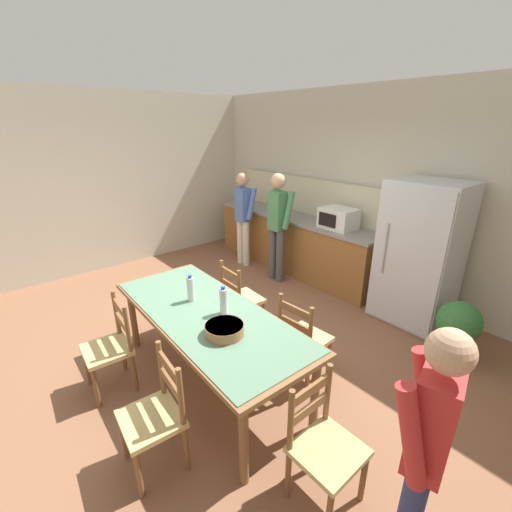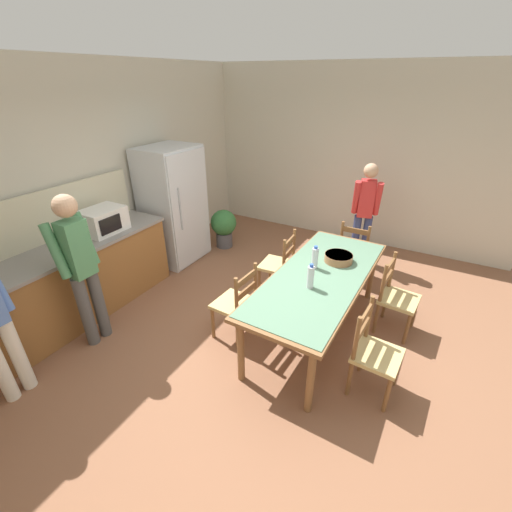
{
  "view_description": "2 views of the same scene",
  "coord_description": "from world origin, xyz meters",
  "px_view_note": "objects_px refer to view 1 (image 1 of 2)",
  "views": [
    {
      "loc": [
        2.76,
        -1.86,
        2.39
      ],
      "look_at": [
        0.21,
        0.31,
        1.09
      ],
      "focal_mm": 24.0,
      "sensor_mm": 36.0,
      "label": 1
    },
    {
      "loc": [
        -2.71,
        -1.37,
        2.68
      ],
      "look_at": [
        -0.22,
        0.01,
        1.17
      ],
      "focal_mm": 24.0,
      "sensor_mm": 36.0,
      "label": 2
    }
  ],
  "objects_px": {
    "dining_table": "(207,319)",
    "person_at_counter": "(278,223)",
    "chair_side_far_right": "(303,339)",
    "refrigerator": "(419,254)",
    "bottle_off_centre": "(223,301)",
    "chair_side_near_right": "(156,415)",
    "chair_side_near_left": "(111,347)",
    "person_at_sink": "(243,215)",
    "person_by_table": "(424,450)",
    "bottle_near_centre": "(191,289)",
    "chair_side_far_left": "(240,299)",
    "microwave": "(338,218)",
    "chair_head_end": "(324,446)",
    "serving_bowl": "(224,329)",
    "potted_plant": "(458,327)"
  },
  "relations": [
    {
      "from": "dining_table",
      "to": "person_at_counter",
      "type": "bearing_deg",
      "value": 121.4
    },
    {
      "from": "chair_side_far_right",
      "to": "refrigerator",
      "type": "bearing_deg",
      "value": -98.17
    },
    {
      "from": "bottle_off_centre",
      "to": "chair_side_near_right",
      "type": "height_order",
      "value": "bottle_off_centre"
    },
    {
      "from": "chair_side_near_left",
      "to": "person_at_sink",
      "type": "height_order",
      "value": "person_at_sink"
    },
    {
      "from": "chair_side_near_left",
      "to": "person_by_table",
      "type": "bearing_deg",
      "value": 20.38
    },
    {
      "from": "bottle_near_centre",
      "to": "person_at_counter",
      "type": "relative_size",
      "value": 0.16
    },
    {
      "from": "chair_side_far_left",
      "to": "chair_side_near_right",
      "type": "bearing_deg",
      "value": 126.16
    },
    {
      "from": "microwave",
      "to": "chair_head_end",
      "type": "distance_m",
      "value": 3.4
    },
    {
      "from": "person_at_counter",
      "to": "person_by_table",
      "type": "xyz_separation_m",
      "value": [
        3.28,
        -2.13,
        -0.07
      ]
    },
    {
      "from": "chair_head_end",
      "to": "person_at_counter",
      "type": "bearing_deg",
      "value": 51.08
    },
    {
      "from": "refrigerator",
      "to": "dining_table",
      "type": "xyz_separation_m",
      "value": [
        -0.69,
        -2.63,
        -0.19
      ]
    },
    {
      "from": "refrigerator",
      "to": "bottle_off_centre",
      "type": "height_order",
      "value": "refrigerator"
    },
    {
      "from": "refrigerator",
      "to": "chair_side_far_left",
      "type": "relative_size",
      "value": 1.96
    },
    {
      "from": "serving_bowl",
      "to": "chair_head_end",
      "type": "distance_m",
      "value": 1.1
    },
    {
      "from": "bottle_near_centre",
      "to": "person_at_sink",
      "type": "xyz_separation_m",
      "value": [
        -1.9,
        2.14,
        0.01
      ]
    },
    {
      "from": "chair_side_near_right",
      "to": "chair_side_near_left",
      "type": "relative_size",
      "value": 1.0
    },
    {
      "from": "bottle_off_centre",
      "to": "person_at_counter",
      "type": "relative_size",
      "value": 0.16
    },
    {
      "from": "dining_table",
      "to": "chair_side_near_right",
      "type": "distance_m",
      "value": 0.94
    },
    {
      "from": "refrigerator",
      "to": "chair_side_far_left",
      "type": "height_order",
      "value": "refrigerator"
    },
    {
      "from": "chair_side_far_left",
      "to": "person_by_table",
      "type": "xyz_separation_m",
      "value": [
        2.47,
        -0.76,
        0.44
      ]
    },
    {
      "from": "refrigerator",
      "to": "chair_side_near_right",
      "type": "bearing_deg",
      "value": -93.31
    },
    {
      "from": "bottle_off_centre",
      "to": "chair_head_end",
      "type": "xyz_separation_m",
      "value": [
        1.31,
        -0.15,
        -0.46
      ]
    },
    {
      "from": "bottle_near_centre",
      "to": "chair_head_end",
      "type": "bearing_deg",
      "value": -1.67
    },
    {
      "from": "chair_head_end",
      "to": "chair_side_near_right",
      "type": "xyz_separation_m",
      "value": [
        -0.93,
        -0.72,
        0.0
      ]
    },
    {
      "from": "dining_table",
      "to": "serving_bowl",
      "type": "bearing_deg",
      "value": -11.39
    },
    {
      "from": "chair_head_end",
      "to": "potted_plant",
      "type": "relative_size",
      "value": 1.36
    },
    {
      "from": "bottle_near_centre",
      "to": "chair_side_near_left",
      "type": "relative_size",
      "value": 0.3
    },
    {
      "from": "serving_bowl",
      "to": "microwave",
      "type": "bearing_deg",
      "value": 109.28
    },
    {
      "from": "potted_plant",
      "to": "chair_side_far_left",
      "type": "bearing_deg",
      "value": -142.65
    },
    {
      "from": "microwave",
      "to": "chair_side_near_left",
      "type": "distance_m",
      "value": 3.44
    },
    {
      "from": "serving_bowl",
      "to": "chair_side_near_left",
      "type": "relative_size",
      "value": 0.35
    },
    {
      "from": "chair_side_near_right",
      "to": "person_at_counter",
      "type": "xyz_separation_m",
      "value": [
        -1.79,
        2.89,
        0.52
      ]
    },
    {
      "from": "person_at_sink",
      "to": "chair_head_end",
      "type": "bearing_deg",
      "value": -121.29
    },
    {
      "from": "chair_side_far_right",
      "to": "potted_plant",
      "type": "height_order",
      "value": "chair_side_far_right"
    },
    {
      "from": "potted_plant",
      "to": "dining_table",
      "type": "bearing_deg",
      "value": -122.38
    },
    {
      "from": "chair_head_end",
      "to": "chair_side_far_right",
      "type": "bearing_deg",
      "value": 48.62
    },
    {
      "from": "chair_side_far_left",
      "to": "chair_head_end",
      "type": "bearing_deg",
      "value": 160.62
    },
    {
      "from": "person_at_counter",
      "to": "chair_side_near_left",
      "type": "bearing_deg",
      "value": -164.94
    },
    {
      "from": "serving_bowl",
      "to": "potted_plant",
      "type": "height_order",
      "value": "serving_bowl"
    },
    {
      "from": "microwave",
      "to": "person_by_table",
      "type": "relative_size",
      "value": 0.32
    },
    {
      "from": "refrigerator",
      "to": "bottle_near_centre",
      "type": "xyz_separation_m",
      "value": [
        -0.97,
        -2.62,
        0.01
      ]
    },
    {
      "from": "bottle_near_centre",
      "to": "potted_plant",
      "type": "xyz_separation_m",
      "value": [
        1.68,
        2.19,
        -0.52
      ]
    },
    {
      "from": "microwave",
      "to": "bottle_near_centre",
      "type": "height_order",
      "value": "microwave"
    },
    {
      "from": "refrigerator",
      "to": "person_at_sink",
      "type": "relative_size",
      "value": 1.1
    },
    {
      "from": "bottle_off_centre",
      "to": "person_at_counter",
      "type": "xyz_separation_m",
      "value": [
        -1.42,
        2.02,
        0.06
      ]
    },
    {
      "from": "dining_table",
      "to": "serving_bowl",
      "type": "xyz_separation_m",
      "value": [
        0.39,
        -0.08,
        0.12
      ]
    },
    {
      "from": "chair_side_far_left",
      "to": "potted_plant",
      "type": "distance_m",
      "value": 2.37
    },
    {
      "from": "chair_side_far_left",
      "to": "person_by_table",
      "type": "distance_m",
      "value": 2.62
    },
    {
      "from": "chair_head_end",
      "to": "chair_side_near_right",
      "type": "distance_m",
      "value": 1.18
    },
    {
      "from": "person_at_counter",
      "to": "chair_side_far_right",
      "type": "bearing_deg",
      "value": -127.28
    }
  ]
}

